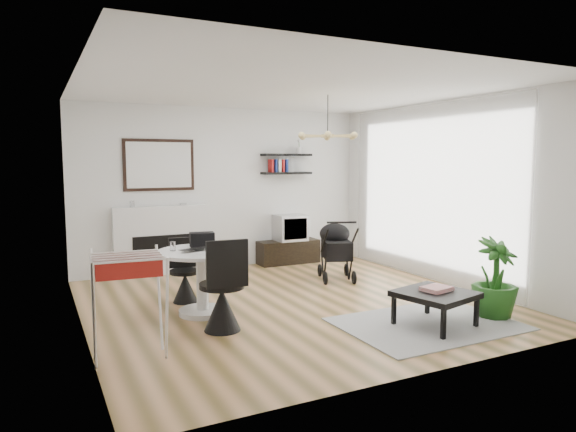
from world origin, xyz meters
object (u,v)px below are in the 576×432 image
stroller (336,253)px  coffee_table (435,295)px  crt_tv (290,227)px  tv_console (288,252)px  potted_plant (495,278)px  fireplace (162,232)px  drying_rack (129,304)px  dining_table (202,272)px

stroller → coffee_table: size_ratio=1.09×
coffee_table → crt_tv: bearing=87.7°
tv_console → potted_plant: 3.98m
tv_console → crt_tv: 0.44m
fireplace → stroller: size_ratio=2.25×
drying_rack → crt_tv: bearing=49.6°
dining_table → potted_plant: 3.42m
dining_table → stroller: (2.39, 0.86, -0.10)m
dining_table → drying_rack: drying_rack is taller
tv_console → potted_plant: size_ratio=1.18×
dining_table → potted_plant: (3.00, -1.63, -0.04)m
fireplace → coffee_table: size_ratio=2.45×
tv_console → coffee_table: tv_console is taller
fireplace → dining_table: bearing=-91.7°
stroller → coffee_table: 2.45m
dining_table → potted_plant: size_ratio=1.13×
drying_rack → potted_plant: 4.05m
drying_rack → stroller: size_ratio=1.02×
coffee_table → fireplace: bearing=117.5°
dining_table → stroller: bearing=19.8°
crt_tv → potted_plant: 3.97m
crt_tv → stroller: stroller is taller
crt_tv → coffee_table: crt_tv is taller
drying_rack → coffee_table: (3.16, -0.54, -0.17)m
fireplace → stroller: fireplace is taller
crt_tv → coffee_table: 3.87m
tv_console → coffee_table: 3.86m
drying_rack → fireplace: bearing=77.2°
fireplace → stroller: (2.31, -1.54, -0.27)m
dining_table → drying_rack: (-1.01, -1.04, 0.01)m
tv_console → crt_tv: size_ratio=2.10×
drying_rack → stroller: 3.89m
tv_console → potted_plant: bearing=-79.5°
potted_plant → coffee_table: bearing=176.6°
crt_tv → potted_plant: bearing=-79.9°
fireplace → tv_console: fireplace is taller
drying_rack → potted_plant: drying_rack is taller
coffee_table → potted_plant: size_ratio=0.95×
tv_console → stroller: bearing=-85.5°
tv_console → stroller: (0.11, -1.42, 0.21)m
drying_rack → coffee_table: drying_rack is taller
drying_rack → stroller: (3.39, 1.90, -0.10)m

